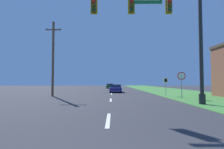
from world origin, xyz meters
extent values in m
cube|color=#428438|center=(10.50, 30.00, 0.02)|extent=(10.00, 110.00, 0.04)
cube|color=silver|center=(0.00, 6.00, 0.01)|extent=(0.16, 2.80, 0.01)
cube|color=silver|center=(0.00, 14.00, 0.01)|extent=(0.16, 2.80, 0.01)
cube|color=silver|center=(0.00, 22.00, 0.01)|extent=(0.16, 2.80, 0.01)
cube|color=silver|center=(0.00, 30.00, 0.01)|extent=(0.16, 2.80, 0.01)
cube|color=silver|center=(0.00, 38.00, 0.01)|extent=(0.16, 2.80, 0.01)
cylinder|color=#232326|center=(6.40, 10.96, 0.39)|extent=(0.44, 0.44, 0.70)
cylinder|color=#232326|center=(6.40, 10.96, 4.24)|extent=(0.26, 0.26, 8.39)
cube|color=#196B33|center=(2.61, 10.96, 7.44)|extent=(2.18, 0.06, 0.55)
cube|color=white|center=(2.61, 10.92, 7.44)|extent=(1.83, 0.01, 0.08)
cube|color=yellow|center=(-1.18, 11.09, 7.01)|extent=(0.50, 0.03, 1.11)
cube|color=#4C4214|center=(-1.18, 10.96, 7.01)|extent=(0.34, 0.24, 0.95)
sphere|color=red|center=(-1.18, 10.82, 7.29)|extent=(0.22, 0.22, 0.22)
sphere|color=#51380F|center=(-1.18, 10.82, 7.01)|extent=(0.22, 0.22, 0.22)
sphere|color=#0F3D19|center=(-1.18, 10.82, 6.72)|extent=(0.22, 0.22, 0.22)
cube|color=yellow|center=(1.52, 11.09, 7.01)|extent=(0.50, 0.03, 1.11)
cube|color=#4C4214|center=(1.52, 10.96, 7.01)|extent=(0.34, 0.24, 0.95)
sphere|color=red|center=(1.52, 10.82, 7.29)|extent=(0.22, 0.22, 0.22)
sphere|color=#51380F|center=(1.52, 10.82, 7.01)|extent=(0.22, 0.22, 0.22)
sphere|color=#0F3D19|center=(1.52, 10.82, 6.72)|extent=(0.22, 0.22, 0.22)
cube|color=yellow|center=(4.21, 11.09, 7.01)|extent=(0.50, 0.03, 1.11)
cube|color=#4C4214|center=(4.21, 10.96, 7.01)|extent=(0.34, 0.24, 0.95)
sphere|color=red|center=(4.21, 10.82, 7.29)|extent=(0.22, 0.22, 0.22)
sphere|color=#51380F|center=(4.21, 10.82, 7.01)|extent=(0.22, 0.22, 0.22)
sphere|color=#0F3D19|center=(4.21, 10.82, 6.72)|extent=(0.22, 0.22, 0.22)
cylinder|color=black|center=(1.44, 27.71, 0.32)|extent=(0.22, 0.64, 0.64)
cylinder|color=black|center=(-0.16, 27.74, 0.32)|extent=(0.22, 0.64, 0.64)
cylinder|color=black|center=(1.38, 24.83, 0.32)|extent=(0.22, 0.64, 0.64)
cylinder|color=black|center=(-0.22, 24.87, 0.32)|extent=(0.22, 0.64, 0.64)
cube|color=#1E2D9E|center=(0.61, 26.29, 0.50)|extent=(1.92, 4.32, 0.55)
cube|color=#283342|center=(0.61, 26.39, 0.98)|extent=(1.64, 1.83, 0.42)
cube|color=#1E2D9E|center=(0.61, 26.39, 1.16)|extent=(1.60, 1.80, 0.06)
cube|color=#B71414|center=(0.56, 24.18, 0.56)|extent=(1.68, 0.10, 0.14)
cylinder|color=black|center=(0.18, 45.91, 0.32)|extent=(0.22, 0.64, 0.64)
cylinder|color=black|center=(-1.42, 45.91, 0.32)|extent=(0.22, 0.64, 0.64)
cylinder|color=black|center=(0.18, 43.08, 0.32)|extent=(0.22, 0.64, 0.64)
cylinder|color=black|center=(-1.42, 43.08, 0.32)|extent=(0.22, 0.64, 0.64)
cube|color=#235B2D|center=(-0.62, 44.50, 0.50)|extent=(1.82, 4.24, 0.55)
cube|color=#283342|center=(-0.62, 44.60, 0.98)|extent=(1.60, 1.78, 0.42)
cube|color=#235B2D|center=(-0.62, 44.60, 1.16)|extent=(1.57, 1.74, 0.06)
cube|color=#B71414|center=(-0.62, 42.41, 0.56)|extent=(1.67, 0.06, 0.14)
cylinder|color=gray|center=(6.69, 15.30, 1.14)|extent=(0.07, 0.07, 2.20)
cylinder|color=red|center=(6.69, 15.30, 2.16)|extent=(0.76, 0.04, 0.76)
cylinder|color=white|center=(6.69, 15.28, 2.16)|extent=(0.61, 0.01, 0.61)
cylinder|color=gray|center=(6.13, 18.42, 1.04)|extent=(0.06, 0.06, 2.00)
cube|color=white|center=(6.13, 18.42, 1.77)|extent=(0.55, 0.04, 0.60)
cube|color=black|center=(6.13, 18.40, 1.77)|extent=(0.31, 0.01, 0.34)
cylinder|color=brown|center=(-6.62, 18.37, 4.24)|extent=(0.26, 0.26, 8.47)
cube|color=brown|center=(-6.62, 18.37, 7.57)|extent=(1.80, 0.12, 0.12)
cylinder|color=#333338|center=(-7.37, 18.37, 7.69)|extent=(0.08, 0.08, 0.12)
cylinder|color=#333338|center=(-5.87, 18.37, 7.69)|extent=(0.08, 0.08, 0.12)
camera|label=1|loc=(0.20, -1.27, 1.55)|focal=28.00mm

